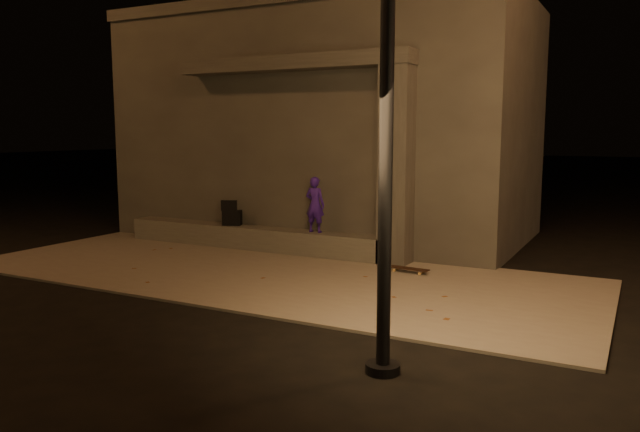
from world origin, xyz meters
The scene contains 9 objects.
ground centered at (0.00, 0.00, 0.00)m, with size 120.00×120.00×0.00m, color black.
sidewalk centered at (0.00, 2.00, 0.02)m, with size 11.00×4.40×0.04m, color slate.
building centered at (-1.00, 6.49, 2.61)m, with size 9.00×5.10×5.22m.
ledge centered at (-1.50, 3.75, 0.27)m, with size 6.00×0.55×0.45m, color #53514B.
column centered at (1.70, 3.75, 1.84)m, with size 0.55×0.55×3.60m, color #3A3735.
canopy centered at (-0.50, 3.80, 3.78)m, with size 5.00×0.70×0.28m, color #3A3735.
skateboarder centered at (0.02, 3.75, 1.04)m, with size 0.40×0.26×1.10m, color #361799.
backpack centered at (-1.98, 3.75, 0.68)m, with size 0.45×0.37×0.54m.
skateboard centered at (2.20, 3.10, 0.11)m, with size 0.74×0.25×0.08m.
Camera 1 is at (5.74, -6.96, 2.47)m, focal length 35.00 mm.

